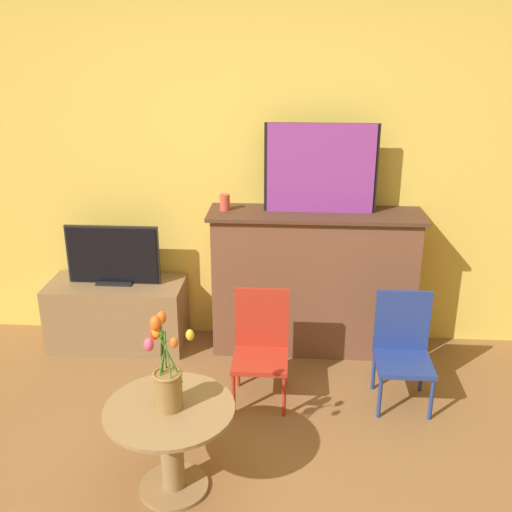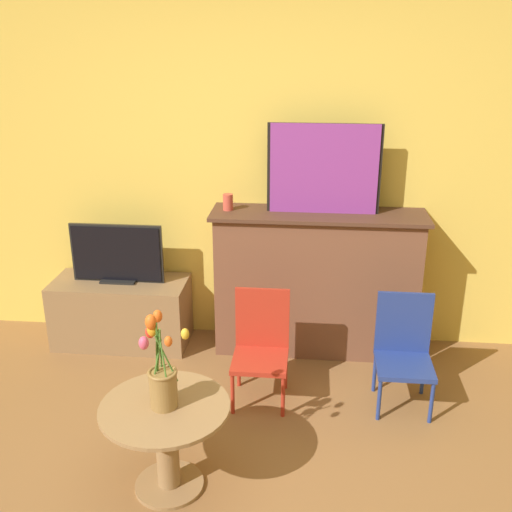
% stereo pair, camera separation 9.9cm
% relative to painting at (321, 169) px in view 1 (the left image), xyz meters
% --- Properties ---
extents(wall_back, '(8.00, 0.06, 2.70)m').
position_rel_painting_xyz_m(wall_back, '(-0.45, 0.21, 0.03)').
color(wall_back, '#EAC651').
rests_on(wall_back, ground).
extents(fireplace_mantel, '(1.45, 0.41, 1.02)m').
position_rel_painting_xyz_m(fireplace_mantel, '(-0.02, -0.01, -0.79)').
color(fireplace_mantel, brown).
rests_on(fireplace_mantel, ground).
extents(painting, '(0.74, 0.03, 0.59)m').
position_rel_painting_xyz_m(painting, '(0.00, 0.00, 0.00)').
color(painting, black).
rests_on(painting, fireplace_mantel).
extents(mantel_candle, '(0.07, 0.07, 0.11)m').
position_rel_painting_xyz_m(mantel_candle, '(-0.64, -0.01, -0.24)').
color(mantel_candle, '#CC4C3D').
rests_on(mantel_candle, fireplace_mantel).
extents(tv_stand, '(0.96, 0.43, 0.48)m').
position_rel_painting_xyz_m(tv_stand, '(-1.43, -0.06, -1.08)').
color(tv_stand, olive).
rests_on(tv_stand, ground).
extents(tv_monitor, '(0.66, 0.12, 0.42)m').
position_rel_painting_xyz_m(tv_monitor, '(-1.43, -0.05, -0.63)').
color(tv_monitor, black).
rests_on(tv_monitor, tv_stand).
extents(chair_red, '(0.34, 0.34, 0.69)m').
position_rel_painting_xyz_m(chair_red, '(-0.35, -0.64, -0.95)').
color(chair_red, '#B22D1E').
rests_on(chair_red, ground).
extents(chair_blue, '(0.34, 0.34, 0.69)m').
position_rel_painting_xyz_m(chair_blue, '(0.52, -0.62, -0.95)').
color(chair_blue, navy).
rests_on(chair_blue, ground).
extents(side_table, '(0.63, 0.63, 0.48)m').
position_rel_painting_xyz_m(side_table, '(-0.74, -1.51, -1.00)').
color(side_table, '#99754C').
rests_on(side_table, ground).
extents(vase_tulips, '(0.22, 0.24, 0.48)m').
position_rel_painting_xyz_m(vase_tulips, '(-0.75, -1.50, -0.67)').
color(vase_tulips, olive).
rests_on(vase_tulips, side_table).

